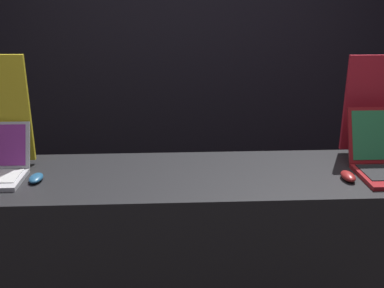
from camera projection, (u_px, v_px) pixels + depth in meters
The scene contains 5 objects.
wall_back at pixel (182, 48), 3.38m from camera, with size 8.00×0.05×2.80m.
display_counter at pixel (192, 264), 2.28m from camera, with size 2.30×0.60×1.00m.
mouse_front at pixel (36, 178), 2.03m from camera, with size 0.06×0.11×0.03m.
mouse_back at pixel (348, 176), 2.05m from camera, with size 0.06×0.11×0.04m.
promo_stand_back at pixel (372, 107), 2.31m from camera, with size 0.29×0.07×0.52m.
Camera 1 is at (-0.10, -1.65, 1.82)m, focal length 42.00 mm.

